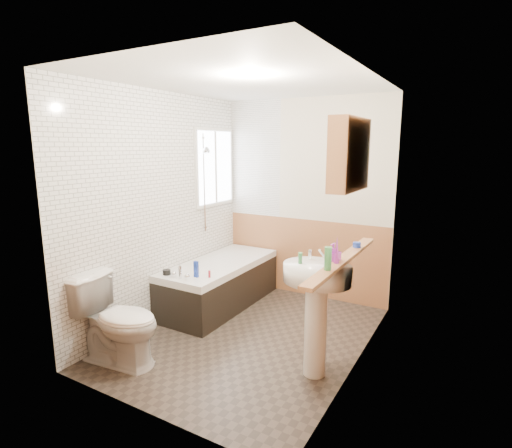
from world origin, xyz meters
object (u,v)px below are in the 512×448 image
(toilet, at_px, (118,321))
(bathtub, at_px, (220,282))
(medicine_cabinet, at_px, (349,154))
(sink, at_px, (316,297))
(pine_shelf, at_px, (343,259))

(toilet, bearing_deg, bathtub, -7.22)
(bathtub, relative_size, medicine_cabinet, 2.61)
(sink, relative_size, pine_shelf, 0.70)
(bathtub, xyz_separation_m, medicine_cabinet, (1.74, -0.69, 1.57))
(sink, height_order, medicine_cabinet, medicine_cabinet)
(bathtub, bearing_deg, medicine_cabinet, -21.51)
(toilet, distance_m, pine_shelf, 2.05)
(bathtub, height_order, pine_shelf, pine_shelf)
(bathtub, bearing_deg, toilet, -91.12)
(toilet, height_order, pine_shelf, pine_shelf)
(sink, xyz_separation_m, medicine_cabinet, (0.17, 0.17, 1.16))
(toilet, bearing_deg, sink, -72.84)
(toilet, height_order, medicine_cabinet, medicine_cabinet)
(bathtub, xyz_separation_m, toilet, (-0.03, -1.54, 0.11))
(toilet, distance_m, medicine_cabinet, 2.45)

